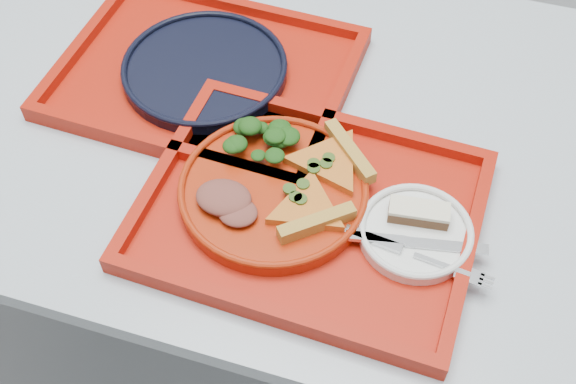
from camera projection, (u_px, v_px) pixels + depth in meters
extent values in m
plane|color=#989BA0|center=(259.00, 329.00, 1.71)|extent=(10.00, 10.00, 0.00)
cube|color=#B0BCC5|center=(244.00, 115.00, 1.13)|extent=(1.60, 0.80, 0.03)
cylinder|color=gray|center=(14.00, 66.00, 1.74)|extent=(0.05, 0.05, 0.72)
cube|color=#A51708|center=(310.00, 213.00, 0.99)|extent=(0.46, 0.37, 0.01)
cube|color=#A51708|center=(206.00, 77.00, 1.15)|extent=(0.46, 0.37, 0.01)
cylinder|color=#A1240A|center=(273.00, 192.00, 0.99)|extent=(0.26, 0.26, 0.02)
cylinder|color=white|center=(415.00, 234.00, 0.95)|extent=(0.15, 0.15, 0.01)
cylinder|color=black|center=(205.00, 70.00, 1.14)|extent=(0.26, 0.26, 0.02)
ellipsoid|color=black|center=(261.00, 138.00, 1.01)|extent=(0.08, 0.07, 0.04)
ellipsoid|color=brown|center=(224.00, 198.00, 0.96)|extent=(0.08, 0.06, 0.02)
cube|color=#492B18|center=(419.00, 214.00, 0.95)|extent=(0.08, 0.04, 0.02)
cube|color=beige|center=(420.00, 209.00, 0.94)|extent=(0.08, 0.04, 0.01)
cube|color=silver|center=(417.00, 242.00, 0.93)|extent=(0.18, 0.05, 0.01)
cube|color=silver|center=(413.00, 254.00, 0.92)|extent=(0.19, 0.05, 0.01)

